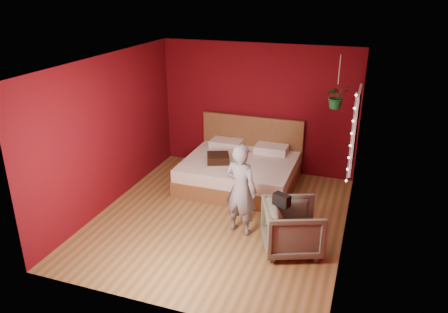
# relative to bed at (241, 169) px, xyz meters

# --- Properties ---
(floor) EXTENTS (4.50, 4.50, 0.00)m
(floor) POSITION_rel_bed_xyz_m (0.07, -1.41, -0.30)
(floor) COLOR olive
(floor) RESTS_ON ground
(room_walls) EXTENTS (4.04, 4.54, 2.62)m
(room_walls) POSITION_rel_bed_xyz_m (0.07, -1.41, 1.38)
(room_walls) COLOR #5A090D
(room_walls) RESTS_ON ground
(window) EXTENTS (0.05, 0.97, 1.27)m
(window) POSITION_rel_bed_xyz_m (2.04, -0.51, 1.20)
(window) COLOR white
(window) RESTS_ON room_walls
(fairy_lights) EXTENTS (0.04, 0.04, 1.45)m
(fairy_lights) POSITION_rel_bed_xyz_m (2.01, -1.03, 1.20)
(fairy_lights) COLOR silver
(fairy_lights) RESTS_ON room_walls
(bed) EXTENTS (2.10, 1.78, 1.15)m
(bed) POSITION_rel_bed_xyz_m (0.00, 0.00, 0.00)
(bed) COLOR brown
(bed) RESTS_ON ground
(person) EXTENTS (0.60, 0.46, 1.47)m
(person) POSITION_rel_bed_xyz_m (0.51, -1.69, 0.44)
(person) COLOR slate
(person) RESTS_ON ground
(armchair) EXTENTS (1.06, 1.04, 0.75)m
(armchair) POSITION_rel_bed_xyz_m (1.37, -1.92, 0.07)
(armchair) COLOR #575645
(armchair) RESTS_ON ground
(handbag) EXTENTS (0.27, 0.21, 0.17)m
(handbag) POSITION_rel_bed_xyz_m (1.21, -2.00, 0.53)
(handbag) COLOR black
(handbag) RESTS_ON armchair
(throw_pillow) EXTENTS (0.53, 0.53, 0.14)m
(throw_pillow) POSITION_rel_bed_xyz_m (-0.36, -0.29, 0.30)
(throw_pillow) COLOR black
(throw_pillow) RESTS_ON bed
(hanging_plant) EXTENTS (0.45, 0.42, 0.89)m
(hanging_plant) POSITION_rel_bed_xyz_m (1.68, -0.15, 1.62)
(hanging_plant) COLOR silver
(hanging_plant) RESTS_ON room_walls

